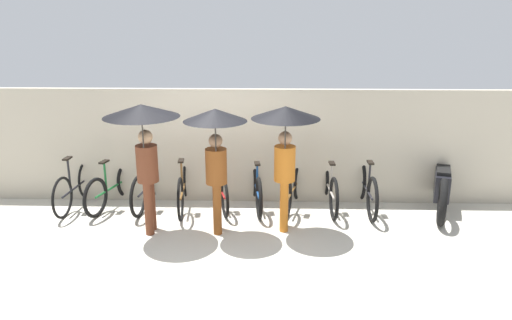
# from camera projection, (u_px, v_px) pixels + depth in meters

# --- Properties ---
(ground_plane) EXTENTS (30.00, 30.00, 0.00)m
(ground_plane) POSITION_uv_depth(u_px,v_px,m) (211.00, 245.00, 7.23)
(ground_plane) COLOR beige
(back_wall) EXTENTS (14.25, 0.12, 2.00)m
(back_wall) POSITION_uv_depth(u_px,v_px,m) (221.00, 146.00, 8.70)
(back_wall) COLOR #B2A893
(back_wall) RESTS_ON ground
(parked_bicycle_0) EXTENTS (0.44, 1.66, 1.10)m
(parked_bicycle_0) POSITION_uv_depth(u_px,v_px,m) (75.00, 186.00, 8.58)
(parked_bicycle_0) COLOR black
(parked_bicycle_0) RESTS_ON ground
(parked_bicycle_1) EXTENTS (0.58, 1.64, 0.98)m
(parked_bicycle_1) POSITION_uv_depth(u_px,v_px,m) (112.00, 187.00, 8.62)
(parked_bicycle_1) COLOR black
(parked_bicycle_1) RESTS_ON ground
(parked_bicycle_2) EXTENTS (0.44, 1.68, 1.01)m
(parked_bicycle_2) POSITION_uv_depth(u_px,v_px,m) (148.00, 186.00, 8.62)
(parked_bicycle_2) COLOR black
(parked_bicycle_2) RESTS_ON ground
(parked_bicycle_3) EXTENTS (0.44, 1.82, 1.01)m
(parked_bicycle_3) POSITION_uv_depth(u_px,v_px,m) (183.00, 187.00, 8.53)
(parked_bicycle_3) COLOR black
(parked_bicycle_3) RESTS_ON ground
(parked_bicycle_4) EXTENTS (0.56, 1.58, 0.97)m
(parked_bicycle_4) POSITION_uv_depth(u_px,v_px,m) (220.00, 187.00, 8.60)
(parked_bicycle_4) COLOR black
(parked_bicycle_4) RESTS_ON ground
(parked_bicycle_5) EXTENTS (0.44, 1.67, 1.09)m
(parked_bicycle_5) POSITION_uv_depth(u_px,v_px,m) (256.00, 187.00, 8.57)
(parked_bicycle_5) COLOR black
(parked_bicycle_5) RESTS_ON ground
(parked_bicycle_6) EXTENTS (0.56, 1.66, 1.05)m
(parked_bicycle_6) POSITION_uv_depth(u_px,v_px,m) (293.00, 189.00, 8.48)
(parked_bicycle_6) COLOR black
(parked_bicycle_6) RESTS_ON ground
(parked_bicycle_7) EXTENTS (0.44, 1.76, 1.01)m
(parked_bicycle_7) POSITION_uv_depth(u_px,v_px,m) (329.00, 187.00, 8.54)
(parked_bicycle_7) COLOR black
(parked_bicycle_7) RESTS_ON ground
(parked_bicycle_8) EXTENTS (0.44, 1.76, 1.09)m
(parked_bicycle_8) POSITION_uv_depth(u_px,v_px,m) (366.00, 188.00, 8.46)
(parked_bicycle_8) COLOR black
(parked_bicycle_8) RESTS_ON ground
(pedestrian_leading) EXTENTS (1.09, 1.09, 2.01)m
(pedestrian_leading) POSITION_uv_depth(u_px,v_px,m) (143.00, 131.00, 7.13)
(pedestrian_leading) COLOR brown
(pedestrian_leading) RESTS_ON ground
(pedestrian_center) EXTENTS (0.92, 0.92, 1.94)m
(pedestrian_center) POSITION_uv_depth(u_px,v_px,m) (216.00, 139.00, 7.19)
(pedestrian_center) COLOR brown
(pedestrian_center) RESTS_ON ground
(pedestrian_trailing) EXTENTS (1.00, 1.00, 1.96)m
(pedestrian_trailing) POSITION_uv_depth(u_px,v_px,m) (285.00, 134.00, 7.26)
(pedestrian_trailing) COLOR #C66B1E
(pedestrian_trailing) RESTS_ON ground
(motorcycle) EXTENTS (0.84, 2.03, 0.95)m
(motorcycle) POSITION_uv_depth(u_px,v_px,m) (442.00, 186.00, 8.41)
(motorcycle) COLOR black
(motorcycle) RESTS_ON ground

